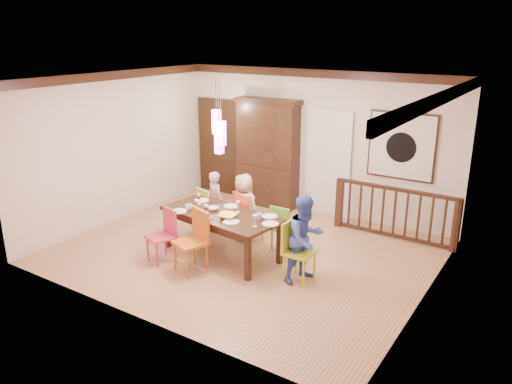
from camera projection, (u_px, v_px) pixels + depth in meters
The scene contains 37 objects.
floor at pixel (246, 251), 8.59m from camera, with size 6.00×6.00×0.00m, color #936947.
ceiling at pixel (244, 79), 7.69m from camera, with size 6.00×6.00×0.00m, color white.
wall_back at pixel (314, 142), 10.13m from camera, with size 6.00×6.00×0.00m, color beige.
wall_left at pixel (117, 148), 9.69m from camera, with size 5.00×5.00×0.00m, color beige.
wall_right at pixel (433, 203), 6.59m from camera, with size 5.00×5.00×0.00m, color beige.
crown_molding at pixel (244, 84), 7.72m from camera, with size 6.00×5.00×0.16m, color black, non-canonical shape.
panel_door at pixel (219, 148), 11.46m from camera, with size 1.04×0.07×2.24m, color black.
white_doorway at pixel (328, 164), 10.05m from camera, with size 0.97×0.05×2.22m, color silver.
painting at pixel (402, 146), 9.13m from camera, with size 1.25×0.06×1.25m.
pendant_cluster at pixel (219, 132), 7.80m from camera, with size 0.27×0.21×1.14m.
dining_table at pixel (221, 218), 8.25m from camera, with size 2.16×1.21×0.75m.
chair_far_left at pixel (211, 207), 9.27m from camera, with size 0.49×0.49×0.87m.
chair_far_mid at pixel (249, 213), 8.85m from camera, with size 0.52×0.52×0.92m.
chair_far_right at pixel (284, 224), 8.50m from camera, with size 0.37×0.37×0.82m.
chair_near_left at pixel (160, 233), 8.05m from camera, with size 0.51×0.51×0.89m.
chair_near_mid at pixel (190, 238), 7.70m from camera, with size 0.57×0.57×0.99m.
chair_end_right at pixel (300, 248), 7.44m from camera, with size 0.43×0.43×0.92m.
china_hutch at pixel (268, 153), 10.57m from camera, with size 1.45×0.46×2.29m.
balustrade at pixel (394, 212), 8.99m from camera, with size 2.27×0.12×0.96m.
person_far_left at pixel (216, 201), 9.31m from camera, with size 0.42×0.28×1.15m, color beige.
person_far_mid at pixel (244, 206), 8.97m from camera, with size 0.59×0.38×1.20m, color beige.
person_end_right at pixel (305, 239), 7.40m from camera, with size 0.65×0.51×1.35m, color #425FBA.
serving_bowl at pixel (228, 216), 7.99m from camera, with size 0.29×0.29×0.07m, color #F4EF45.
small_bowl at pixel (213, 209), 8.34m from camera, with size 0.19×0.19×0.06m, color white.
cup_left at pixel (189, 207), 8.35m from camera, with size 0.12×0.12×0.10m, color silver.
cup_right at pixel (259, 216), 7.93m from camera, with size 0.11×0.11×0.10m, color silver.
plate_far_left at pixel (202, 200), 8.81m from camera, with size 0.26×0.26×0.01m, color white.
plate_far_mid at pixel (231, 206), 8.52m from camera, with size 0.26×0.26×0.01m, color white.
plate_far_right at pixel (270, 216), 8.05m from camera, with size 0.26×0.26×0.01m, color white.
plate_near_left at pixel (179, 211), 8.28m from camera, with size 0.26×0.26×0.01m, color white.
plate_near_mid at pixel (231, 222), 7.81m from camera, with size 0.26×0.26×0.01m, color white.
plate_end_right at pixel (270, 224), 7.74m from camera, with size 0.26×0.26×0.01m, color white.
wine_glass_a at pixel (199, 199), 8.60m from camera, with size 0.08×0.08×0.19m, color #590C19, non-canonical shape.
wine_glass_b at pixel (238, 207), 8.23m from camera, with size 0.08×0.08×0.19m, color silver, non-canonical shape.
wine_glass_c at pixel (206, 210), 8.06m from camera, with size 0.08×0.08×0.19m, color #590C19, non-canonical shape.
wine_glass_d at pixel (255, 221), 7.62m from camera, with size 0.08×0.08×0.19m, color silver, non-canonical shape.
napkin at pixel (207, 218), 7.97m from camera, with size 0.18×0.14×0.01m, color #D83359.
Camera 1 is at (4.42, -6.49, 3.61)m, focal length 35.00 mm.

